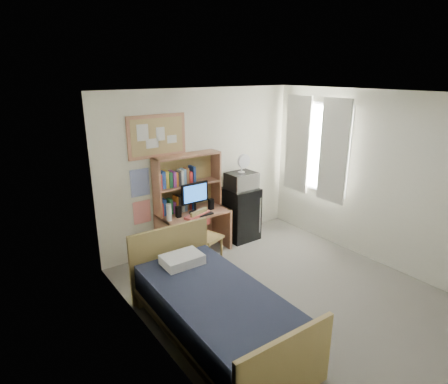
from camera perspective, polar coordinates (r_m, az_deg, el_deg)
floor at (r=5.24m, az=9.71°, el=-15.31°), size 3.60×4.20×0.02m
ceiling at (r=4.40m, az=11.53°, el=14.45°), size 3.60×4.20×0.02m
wall_back at (r=6.22m, az=-3.46°, el=3.57°), size 3.60×0.04×2.60m
wall_left at (r=3.66m, az=-9.64°, el=-7.26°), size 0.04×4.20×2.60m
wall_right at (r=6.04m, az=22.52°, el=1.76°), size 0.04×4.20×2.60m
window_unit at (r=6.62m, az=13.83°, el=6.61°), size 0.10×1.40×1.70m
curtain_left at (r=6.35m, az=16.38°, el=5.94°), size 0.04×0.55×1.70m
curtain_right at (r=6.86m, az=11.13°, el=7.18°), size 0.04×0.55×1.70m
bulletin_board at (r=5.71m, az=-10.17°, el=8.38°), size 0.94×0.03×0.64m
poster_wave at (r=5.74m, az=-12.70°, el=1.39°), size 0.30×0.01×0.42m
poster_japan at (r=5.89m, az=-12.39°, el=-3.00°), size 0.28×0.01×0.36m
desk at (r=6.11m, az=-4.61°, el=-6.14°), size 1.13×0.57×0.71m
desk_chair at (r=5.80m, az=-2.50°, el=-6.85°), size 0.51×0.51×0.82m
mini_fridge at (r=6.58m, az=2.47°, el=-3.27°), size 0.55×0.55×0.92m
bed at (r=4.32m, az=-1.22°, el=-18.23°), size 1.11×2.15×0.59m
hutch at (r=5.96m, az=-5.55°, el=1.46°), size 1.11×0.29×0.91m
monitor at (r=5.85m, az=-4.45°, el=-0.97°), size 0.46×0.04×0.49m
keyboard at (r=5.82m, az=-3.68°, el=-3.53°), size 0.44×0.14×0.02m
speaker_left at (r=5.76m, az=-6.97°, el=-3.02°), size 0.07×0.07×0.17m
speaker_right at (r=6.05m, az=-1.99°, el=-1.86°), size 0.07×0.07×0.17m
water_bottle at (r=5.64m, az=-8.39°, el=-3.09°), size 0.08×0.08×0.26m
hoodie at (r=5.83m, az=-4.06°, el=-4.34°), size 0.49×0.28×0.22m
microwave at (r=6.38m, az=2.65°, el=1.73°), size 0.49×0.38×0.28m
desk_fan at (r=6.30m, az=2.69°, el=4.25°), size 0.24×0.24×0.29m
pillow at (r=4.68m, az=-6.39°, el=-10.17°), size 0.49×0.35×0.12m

